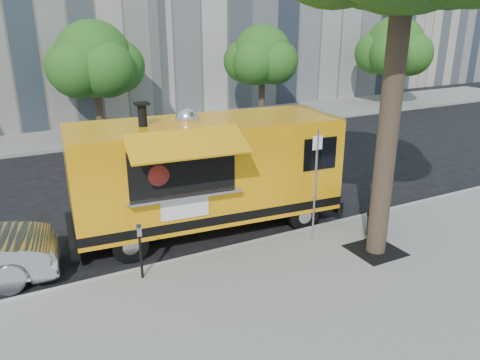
{
  "coord_description": "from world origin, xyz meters",
  "views": [
    {
      "loc": [
        -5.3,
        -10.6,
        5.76
      ],
      "look_at": [
        0.19,
        0.0,
        1.56
      ],
      "focal_mm": 35.0,
      "sensor_mm": 36.0,
      "label": 1
    }
  ],
  "objects_px": {
    "far_tree_b": "(94,59)",
    "food_truck": "(206,172)",
    "parking_meter": "(140,245)",
    "trash_bin_left": "(376,224)",
    "sign_post": "(316,179)",
    "far_tree_d": "(395,47)",
    "trash_bin_right": "(377,219)",
    "far_tree_c": "(262,55)"
  },
  "relations": [
    {
      "from": "far_tree_d",
      "to": "food_truck",
      "type": "distance_m",
      "value": 22.22
    },
    {
      "from": "far_tree_c",
      "to": "parking_meter",
      "type": "distance_m",
      "value": 17.82
    },
    {
      "from": "food_truck",
      "to": "trash_bin_left",
      "type": "xyz_separation_m",
      "value": [
        3.78,
        -2.67,
        -1.28
      ]
    },
    {
      "from": "food_truck",
      "to": "trash_bin_right",
      "type": "relative_size",
      "value": 13.52
    },
    {
      "from": "far_tree_c",
      "to": "parking_meter",
      "type": "height_order",
      "value": "far_tree_c"
    },
    {
      "from": "far_tree_d",
      "to": "food_truck",
      "type": "relative_size",
      "value": 0.74
    },
    {
      "from": "trash_bin_left",
      "to": "far_tree_d",
      "type": "bearing_deg",
      "value": 44.84
    },
    {
      "from": "far_tree_d",
      "to": "parking_meter",
      "type": "distance_m",
      "value": 25.38
    },
    {
      "from": "far_tree_d",
      "to": "trash_bin_left",
      "type": "distance_m",
      "value": 21.12
    },
    {
      "from": "far_tree_b",
      "to": "parking_meter",
      "type": "bearing_deg",
      "value": -98.1
    },
    {
      "from": "far_tree_d",
      "to": "food_truck",
      "type": "xyz_separation_m",
      "value": [
        -18.56,
        -12.03,
        -2.14
      ]
    },
    {
      "from": "sign_post",
      "to": "trash_bin_right",
      "type": "xyz_separation_m",
      "value": [
        1.95,
        -0.32,
        -1.39
      ]
    },
    {
      "from": "far_tree_c",
      "to": "trash_bin_right",
      "type": "relative_size",
      "value": 9.18
    },
    {
      "from": "trash_bin_left",
      "to": "parking_meter",
      "type": "bearing_deg",
      "value": 173.19
    },
    {
      "from": "far_tree_b",
      "to": "trash_bin_right",
      "type": "height_order",
      "value": "far_tree_b"
    },
    {
      "from": "sign_post",
      "to": "food_truck",
      "type": "height_order",
      "value": "food_truck"
    },
    {
      "from": "far_tree_b",
      "to": "far_tree_d",
      "type": "distance_m",
      "value": 19.0
    },
    {
      "from": "far_tree_c",
      "to": "food_truck",
      "type": "distance_m",
      "value": 14.73
    },
    {
      "from": "food_truck",
      "to": "trash_bin_right",
      "type": "bearing_deg",
      "value": -25.99
    },
    {
      "from": "far_tree_c",
      "to": "trash_bin_left",
      "type": "distance_m",
      "value": 15.6
    },
    {
      "from": "far_tree_d",
      "to": "trash_bin_right",
      "type": "xyz_separation_m",
      "value": [
        -14.5,
        -14.47,
        -3.44
      ]
    },
    {
      "from": "far_tree_d",
      "to": "trash_bin_right",
      "type": "relative_size",
      "value": 9.95
    },
    {
      "from": "far_tree_c",
      "to": "sign_post",
      "type": "xyz_separation_m",
      "value": [
        -6.45,
        -13.95,
        -1.87
      ]
    },
    {
      "from": "far_tree_b",
      "to": "parking_meter",
      "type": "height_order",
      "value": "far_tree_b"
    },
    {
      "from": "far_tree_c",
      "to": "far_tree_d",
      "type": "relative_size",
      "value": 0.92
    },
    {
      "from": "food_truck",
      "to": "trash_bin_left",
      "type": "relative_size",
      "value": 12.78
    },
    {
      "from": "far_tree_c",
      "to": "food_truck",
      "type": "relative_size",
      "value": 0.68
    },
    {
      "from": "far_tree_c",
      "to": "food_truck",
      "type": "bearing_deg",
      "value": -125.89
    },
    {
      "from": "far_tree_c",
      "to": "trash_bin_right",
      "type": "xyz_separation_m",
      "value": [
        -4.5,
        -14.27,
        -3.26
      ]
    },
    {
      "from": "sign_post",
      "to": "far_tree_c",
      "type": "bearing_deg",
      "value": 65.19
    },
    {
      "from": "far_tree_d",
      "to": "trash_bin_left",
      "type": "bearing_deg",
      "value": -135.16
    },
    {
      "from": "sign_post",
      "to": "trash_bin_right",
      "type": "height_order",
      "value": "sign_post"
    },
    {
      "from": "parking_meter",
      "to": "trash_bin_left",
      "type": "height_order",
      "value": "parking_meter"
    },
    {
      "from": "far_tree_c",
      "to": "parking_meter",
      "type": "xyz_separation_m",
      "value": [
        -11.0,
        -13.75,
        -2.74
      ]
    },
    {
      "from": "far_tree_d",
      "to": "parking_meter",
      "type": "relative_size",
      "value": 4.23
    },
    {
      "from": "far_tree_b",
      "to": "food_truck",
      "type": "height_order",
      "value": "far_tree_b"
    },
    {
      "from": "far_tree_b",
      "to": "far_tree_c",
      "type": "xyz_separation_m",
      "value": [
        9.0,
        -0.3,
        -0.12
      ]
    },
    {
      "from": "trash_bin_right",
      "to": "far_tree_c",
      "type": "bearing_deg",
      "value": 72.5
    },
    {
      "from": "food_truck",
      "to": "trash_bin_left",
      "type": "height_order",
      "value": "food_truck"
    },
    {
      "from": "parking_meter",
      "to": "trash_bin_left",
      "type": "distance_m",
      "value": 6.29
    },
    {
      "from": "food_truck",
      "to": "parking_meter",
      "type": "bearing_deg",
      "value": -136.77
    },
    {
      "from": "sign_post",
      "to": "trash_bin_right",
      "type": "bearing_deg",
      "value": -9.3
    }
  ]
}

